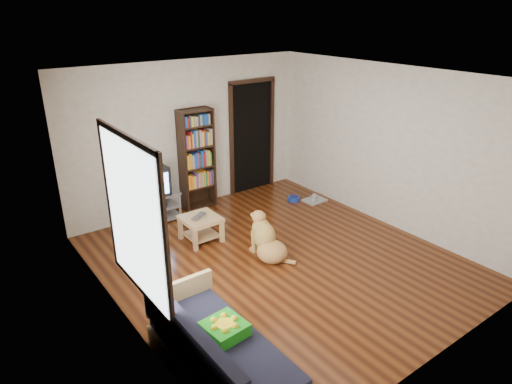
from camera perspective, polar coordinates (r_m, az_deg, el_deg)
ground at (r=6.67m, az=2.71°, el=-8.52°), size 5.00×5.00×0.00m
ceiling at (r=5.79m, az=3.18°, el=14.18°), size 5.00×5.00×0.00m
wall_back at (r=8.10m, az=-8.41°, el=6.93°), size 4.50×0.00×4.50m
wall_front at (r=4.64m, az=23.01°, el=-6.80°), size 4.50×0.00×4.50m
wall_left at (r=5.09m, az=-17.13°, el=-3.31°), size 0.00×5.00×5.00m
wall_right at (r=7.67m, az=16.13°, el=5.41°), size 0.00×5.00×5.00m
green_cushion at (r=4.67m, az=-3.96°, el=-16.69°), size 0.42×0.42×0.13m
laptop at (r=7.04m, az=-6.85°, el=-3.13°), size 0.37×0.33×0.02m
dog_bowl at (r=8.62m, az=4.75°, el=-0.82°), size 0.22×0.22×0.08m
grey_rag at (r=8.65m, az=7.33°, el=-1.03°), size 0.40×0.32×0.03m
window at (r=4.58m, az=-15.03°, el=-3.23°), size 0.03×1.46×1.70m
doorway at (r=8.82m, az=-0.51°, el=7.22°), size 1.03×0.05×2.19m
tv_stand at (r=7.87m, az=-12.86°, el=-1.86°), size 0.90×0.45×0.50m
crt_tv at (r=7.71m, az=-13.23°, el=1.41°), size 0.55×0.52×0.58m
bookshelf at (r=8.07m, az=-7.44°, el=4.72°), size 0.60×0.30×1.80m
sofa at (r=4.72m, az=-4.81°, el=-19.69°), size 0.80×1.80×0.80m
coffee_table at (r=7.12m, az=-6.92°, el=-4.00°), size 0.55×0.55×0.40m
dog at (r=6.64m, az=1.36°, el=-6.15°), size 0.45×0.84×0.70m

